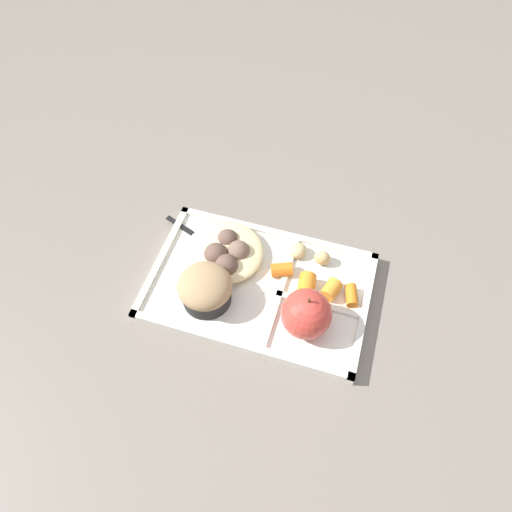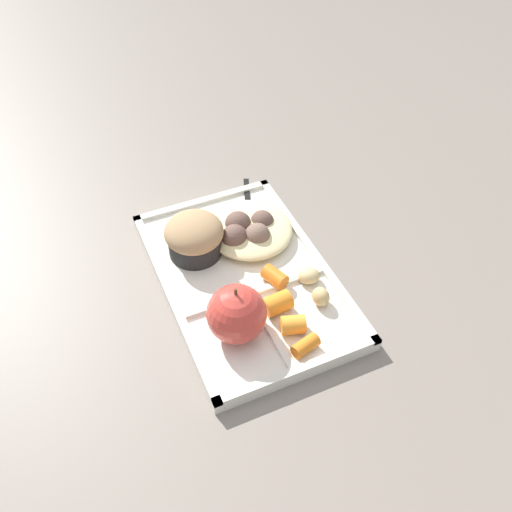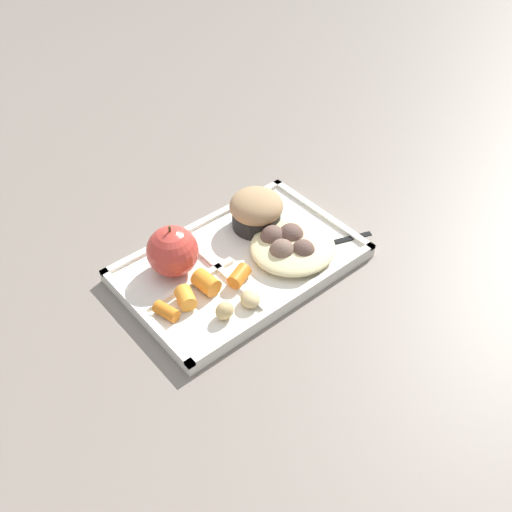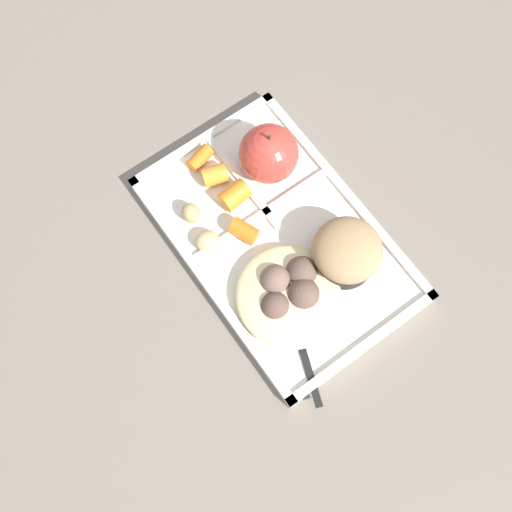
# 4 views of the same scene
# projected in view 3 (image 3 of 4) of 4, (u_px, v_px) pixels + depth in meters

# --- Properties ---
(ground) EXTENTS (6.00, 6.00, 0.00)m
(ground) POSITION_uv_depth(u_px,v_px,m) (241.00, 268.00, 0.90)
(ground) COLOR slate
(lunch_tray) EXTENTS (0.35, 0.23, 0.02)m
(lunch_tray) POSITION_uv_depth(u_px,v_px,m) (240.00, 264.00, 0.89)
(lunch_tray) COLOR silver
(lunch_tray) RESTS_ON ground
(green_apple) EXTENTS (0.08, 0.08, 0.08)m
(green_apple) POSITION_uv_depth(u_px,v_px,m) (173.00, 251.00, 0.84)
(green_apple) COLOR #C63D33
(green_apple) RESTS_ON lunch_tray
(bran_muffin) EXTENTS (0.08, 0.08, 0.06)m
(bran_muffin) POSITION_uv_depth(u_px,v_px,m) (256.00, 210.00, 0.92)
(bran_muffin) COLOR black
(bran_muffin) RESTS_ON lunch_tray
(carrot_slice_center) EXTENTS (0.04, 0.03, 0.02)m
(carrot_slice_center) POSITION_uv_depth(u_px,v_px,m) (239.00, 276.00, 0.85)
(carrot_slice_center) COLOR orange
(carrot_slice_center) RESTS_ON lunch_tray
(carrot_slice_small) EXTENTS (0.03, 0.04, 0.02)m
(carrot_slice_small) POSITION_uv_depth(u_px,v_px,m) (166.00, 311.00, 0.80)
(carrot_slice_small) COLOR orange
(carrot_slice_small) RESTS_ON lunch_tray
(carrot_slice_edge) EXTENTS (0.03, 0.04, 0.03)m
(carrot_slice_edge) POSITION_uv_depth(u_px,v_px,m) (206.00, 283.00, 0.83)
(carrot_slice_edge) COLOR orange
(carrot_slice_edge) RESTS_ON lunch_tray
(carrot_slice_tilted) EXTENTS (0.03, 0.04, 0.02)m
(carrot_slice_tilted) POSITION_uv_depth(u_px,v_px,m) (186.00, 298.00, 0.81)
(carrot_slice_tilted) COLOR orange
(carrot_slice_tilted) RESTS_ON lunch_tray
(potato_chunk_large) EXTENTS (0.03, 0.02, 0.03)m
(potato_chunk_large) POSITION_uv_depth(u_px,v_px,m) (225.00, 311.00, 0.79)
(potato_chunk_large) COLOR tan
(potato_chunk_large) RESTS_ON lunch_tray
(potato_chunk_small) EXTENTS (0.04, 0.04, 0.02)m
(potato_chunk_small) POSITION_uv_depth(u_px,v_px,m) (250.00, 299.00, 0.81)
(potato_chunk_small) COLOR tan
(potato_chunk_small) RESTS_ON lunch_tray
(egg_noodle_pile) EXTENTS (0.13, 0.13, 0.03)m
(egg_noodle_pile) POSITION_uv_depth(u_px,v_px,m) (293.00, 247.00, 0.89)
(egg_noodle_pile) COLOR beige
(egg_noodle_pile) RESTS_ON lunch_tray
(meatball_back) EXTENTS (0.04, 0.04, 0.04)m
(meatball_back) POSITION_uv_depth(u_px,v_px,m) (303.00, 251.00, 0.87)
(meatball_back) COLOR brown
(meatball_back) RESTS_ON lunch_tray
(meatball_side) EXTENTS (0.04, 0.04, 0.04)m
(meatball_side) POSITION_uv_depth(u_px,v_px,m) (291.00, 236.00, 0.90)
(meatball_side) COLOR brown
(meatball_side) RESTS_ON lunch_tray
(meatball_front) EXTENTS (0.04, 0.04, 0.04)m
(meatball_front) POSITION_uv_depth(u_px,v_px,m) (273.00, 238.00, 0.89)
(meatball_front) COLOR brown
(meatball_front) RESTS_ON lunch_tray
(meatball_center) EXTENTS (0.04, 0.04, 0.04)m
(meatball_center) POSITION_uv_depth(u_px,v_px,m) (282.00, 251.00, 0.87)
(meatball_center) COLOR #755B4C
(meatball_center) RESTS_ON lunch_tray
(plastic_fork) EXTENTS (0.13, 0.06, 0.00)m
(plastic_fork) POSITION_uv_depth(u_px,v_px,m) (325.00, 245.00, 0.91)
(plastic_fork) COLOR black
(plastic_fork) RESTS_ON lunch_tray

